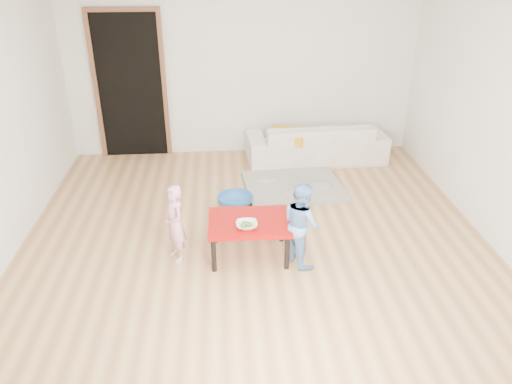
{
  "coord_description": "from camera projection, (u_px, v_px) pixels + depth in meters",
  "views": [
    {
      "loc": [
        -0.32,
        -4.64,
        2.92
      ],
      "look_at": [
        0.0,
        -0.2,
        0.65
      ],
      "focal_mm": 35.0,
      "sensor_mm": 36.0,
      "label": 1
    }
  ],
  "objects": [
    {
      "name": "doorway",
      "position": [
        131.0,
        87.0,
        7.11
      ],
      "size": [
        1.02,
        0.08,
        2.11
      ],
      "primitive_type": null,
      "color": "brown",
      "rests_on": "back_wall"
    },
    {
      "name": "broccoli",
      "position": [
        247.0,
        225.0,
        4.85
      ],
      "size": [
        0.12,
        0.12,
        0.06
      ],
      "primitive_type": null,
      "color": "#2D5919",
      "rests_on": "red_table"
    },
    {
      "name": "back_wall",
      "position": [
        242.0,
        66.0,
        7.1
      ],
      "size": [
        5.0,
        0.02,
        2.6
      ],
      "primitive_type": "cube",
      "color": "white",
      "rests_on": "floor"
    },
    {
      "name": "blanket",
      "position": [
        293.0,
        186.0,
        6.52
      ],
      "size": [
        1.32,
        1.14,
        0.06
      ],
      "primitive_type": null,
      "rotation": [
        0.0,
        0.0,
        0.1
      ],
      "color": "#A2A08F",
      "rests_on": "floor"
    },
    {
      "name": "bowl",
      "position": [
        247.0,
        225.0,
        4.85
      ],
      "size": [
        0.21,
        0.21,
        0.05
      ],
      "primitive_type": "imported",
      "color": "white",
      "rests_on": "red_table"
    },
    {
      "name": "child_blue",
      "position": [
        302.0,
        224.0,
        4.87
      ],
      "size": [
        0.46,
        0.51,
        0.87
      ],
      "primitive_type": "imported",
      "rotation": [
        0.0,
        0.0,
        1.97
      ],
      "color": "#5E95DA",
      "rests_on": "floor"
    },
    {
      "name": "floor",
      "position": [
        255.0,
        236.0,
        5.47
      ],
      "size": [
        5.0,
        5.0,
        0.01
      ],
      "primitive_type": "cube",
      "color": "#A17045",
      "rests_on": "ground"
    },
    {
      "name": "cushion",
      "position": [
        288.0,
        136.0,
        6.99
      ],
      "size": [
        0.6,
        0.57,
        0.13
      ],
      "primitive_type": "cube",
      "rotation": [
        0.0,
        0.0,
        -0.31
      ],
      "color": "orange",
      "rests_on": "sofa"
    },
    {
      "name": "basin",
      "position": [
        235.0,
        201.0,
        6.07
      ],
      "size": [
        0.44,
        0.44,
        0.14
      ],
      "primitive_type": "imported",
      "color": "#2E6AAF",
      "rests_on": "floor"
    },
    {
      "name": "red_table",
      "position": [
        249.0,
        238.0,
        5.06
      ],
      "size": [
        0.82,
        0.62,
        0.41
      ],
      "primitive_type": null,
      "rotation": [
        0.0,
        0.0,
        -0.01
      ],
      "color": "#9B0A08",
      "rests_on": "floor"
    },
    {
      "name": "child_pink",
      "position": [
        175.0,
        224.0,
        4.93
      ],
      "size": [
        0.3,
        0.35,
        0.81
      ],
      "primitive_type": "imported",
      "rotation": [
        0.0,
        0.0,
        -1.11
      ],
      "color": "pink",
      "rests_on": "floor"
    },
    {
      "name": "right_wall",
      "position": [
        501.0,
        118.0,
        5.04
      ],
      "size": [
        0.02,
        5.0,
        2.6
      ],
      "primitive_type": "cube",
      "color": "white",
      "rests_on": "floor"
    },
    {
      "name": "sofa",
      "position": [
        316.0,
        142.0,
        7.23
      ],
      "size": [
        2.03,
        0.9,
        0.58
      ],
      "primitive_type": "imported",
      "rotation": [
        0.0,
        0.0,
        3.2
      ],
      "color": "beige",
      "rests_on": "floor"
    }
  ]
}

